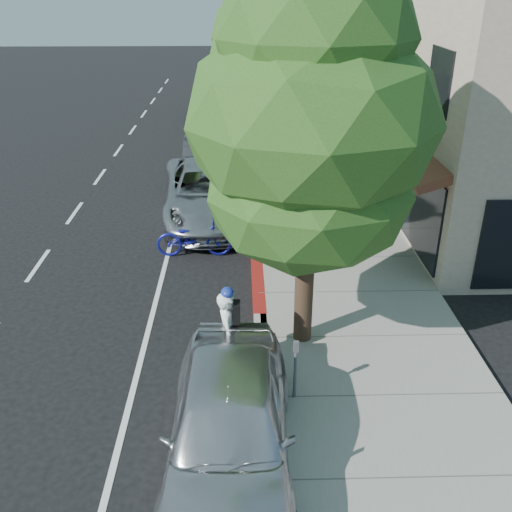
{
  "coord_description": "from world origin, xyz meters",
  "views": [
    {
      "loc": [
        -0.41,
        -12.55,
        7.32
      ],
      "look_at": [
        -0.08,
        -0.33,
        1.35
      ],
      "focal_mm": 40.0,
      "sensor_mm": 36.0,
      "label": 1
    }
  ],
  "objects_px": {
    "street_tree_3": "(267,39)",
    "dark_sedan": "(204,157)",
    "dark_suv_far": "(213,100)",
    "pedestrian": "(308,154)",
    "silver_suv": "(209,192)",
    "cyclist": "(229,334)",
    "bicycle": "(194,238)",
    "white_pickup": "(239,104)",
    "street_tree_4": "(263,38)",
    "street_tree_2": "(274,71)",
    "near_car_a": "(229,424)",
    "street_tree_0": "(311,126)",
    "street_tree_1": "(287,70)",
    "street_tree_5": "(259,20)"
  },
  "relations": [
    {
      "from": "cyclist",
      "to": "street_tree_4",
      "type": "bearing_deg",
      "value": -2.48
    },
    {
      "from": "white_pickup",
      "to": "pedestrian",
      "type": "bearing_deg",
      "value": -83.53
    },
    {
      "from": "street_tree_1",
      "to": "street_tree_5",
      "type": "relative_size",
      "value": 1.01
    },
    {
      "from": "street_tree_5",
      "to": "cyclist",
      "type": "relative_size",
      "value": 4.26
    },
    {
      "from": "street_tree_3",
      "to": "near_car_a",
      "type": "bearing_deg",
      "value": -94.12
    },
    {
      "from": "near_car_a",
      "to": "street_tree_5",
      "type": "bearing_deg",
      "value": 88.78
    },
    {
      "from": "cyclist",
      "to": "bicycle",
      "type": "xyz_separation_m",
      "value": [
        -1.1,
        5.51,
        -0.36
      ]
    },
    {
      "from": "dark_sedan",
      "to": "dark_suv_far",
      "type": "distance_m",
      "value": 11.33
    },
    {
      "from": "pedestrian",
      "to": "silver_suv",
      "type": "bearing_deg",
      "value": 8.33
    },
    {
      "from": "street_tree_2",
      "to": "dark_suv_far",
      "type": "xyz_separation_m",
      "value": [
        -2.94,
        11.5,
        -3.21
      ]
    },
    {
      "from": "street_tree_4",
      "to": "street_tree_2",
      "type": "bearing_deg",
      "value": -90.0
    },
    {
      "from": "street_tree_2",
      "to": "dark_suv_far",
      "type": "height_order",
      "value": "street_tree_2"
    },
    {
      "from": "street_tree_3",
      "to": "dark_sedan",
      "type": "relative_size",
      "value": 1.72
    },
    {
      "from": "street_tree_3",
      "to": "street_tree_4",
      "type": "distance_m",
      "value": 6.02
    },
    {
      "from": "cyclist",
      "to": "white_pickup",
      "type": "distance_m",
      "value": 23.58
    },
    {
      "from": "white_pickup",
      "to": "dark_suv_far",
      "type": "bearing_deg",
      "value": 142.3
    },
    {
      "from": "white_pickup",
      "to": "dark_suv_far",
      "type": "distance_m",
      "value": 1.79
    },
    {
      "from": "street_tree_3",
      "to": "white_pickup",
      "type": "height_order",
      "value": "street_tree_3"
    },
    {
      "from": "street_tree_5",
      "to": "near_car_a",
      "type": "relative_size",
      "value": 1.56
    },
    {
      "from": "street_tree_0",
      "to": "street_tree_3",
      "type": "distance_m",
      "value": 18.0
    },
    {
      "from": "street_tree_5",
      "to": "near_car_a",
      "type": "bearing_deg",
      "value": -92.64
    },
    {
      "from": "white_pickup",
      "to": "near_car_a",
      "type": "relative_size",
      "value": 1.14
    },
    {
      "from": "street_tree_3",
      "to": "near_car_a",
      "type": "distance_m",
      "value": 21.9
    },
    {
      "from": "near_car_a",
      "to": "cyclist",
      "type": "bearing_deg",
      "value": 92.63
    },
    {
      "from": "white_pickup",
      "to": "pedestrian",
      "type": "xyz_separation_m",
      "value": [
        2.72,
        -11.44,
        0.27
      ]
    },
    {
      "from": "street_tree_3",
      "to": "dark_sedan",
      "type": "bearing_deg",
      "value": -115.78
    },
    {
      "from": "street_tree_1",
      "to": "street_tree_0",
      "type": "bearing_deg",
      "value": -90.0
    },
    {
      "from": "street_tree_1",
      "to": "street_tree_5",
      "type": "bearing_deg",
      "value": 90.0
    },
    {
      "from": "silver_suv",
      "to": "dark_suv_far",
      "type": "distance_m",
      "value": 16.01
    },
    {
      "from": "street_tree_1",
      "to": "silver_suv",
      "type": "relative_size",
      "value": 1.24
    },
    {
      "from": "street_tree_0",
      "to": "dark_suv_far",
      "type": "height_order",
      "value": "street_tree_0"
    },
    {
      "from": "street_tree_0",
      "to": "pedestrian",
      "type": "xyz_separation_m",
      "value": [
        1.32,
        11.15,
        -3.74
      ]
    },
    {
      "from": "street_tree_2",
      "to": "silver_suv",
      "type": "relative_size",
      "value": 1.05
    },
    {
      "from": "dark_suv_far",
      "to": "pedestrian",
      "type": "distance_m",
      "value": 13.07
    },
    {
      "from": "street_tree_1",
      "to": "bicycle",
      "type": "distance_m",
      "value": 5.41
    },
    {
      "from": "street_tree_2",
      "to": "cyclist",
      "type": "height_order",
      "value": "street_tree_2"
    },
    {
      "from": "street_tree_5",
      "to": "pedestrian",
      "type": "relative_size",
      "value": 4.11
    },
    {
      "from": "bicycle",
      "to": "street_tree_4",
      "type": "bearing_deg",
      "value": -8.35
    },
    {
      "from": "street_tree_4",
      "to": "near_car_a",
      "type": "height_order",
      "value": "street_tree_4"
    },
    {
      "from": "bicycle",
      "to": "white_pickup",
      "type": "relative_size",
      "value": 0.37
    },
    {
      "from": "dark_sedan",
      "to": "white_pickup",
      "type": "height_order",
      "value": "white_pickup"
    },
    {
      "from": "near_car_a",
      "to": "silver_suv",
      "type": "bearing_deg",
      "value": 95.78
    },
    {
      "from": "bicycle",
      "to": "silver_suv",
      "type": "height_order",
      "value": "silver_suv"
    },
    {
      "from": "street_tree_0",
      "to": "white_pickup",
      "type": "distance_m",
      "value": 22.98
    },
    {
      "from": "cyclist",
      "to": "dark_sedan",
      "type": "xyz_separation_m",
      "value": [
        -1.22,
        13.16,
        -0.17
      ]
    },
    {
      "from": "near_car_a",
      "to": "dark_suv_far",
      "type": "bearing_deg",
      "value": 94.37
    },
    {
      "from": "street_tree_0",
      "to": "street_tree_3",
      "type": "height_order",
      "value": "street_tree_3"
    },
    {
      "from": "street_tree_4",
      "to": "cyclist",
      "type": "relative_size",
      "value": 3.72
    },
    {
      "from": "street_tree_1",
      "to": "street_tree_2",
      "type": "xyz_separation_m",
      "value": [
        0.0,
        6.0,
        -0.89
      ]
    },
    {
      "from": "dark_suv_far",
      "to": "pedestrian",
      "type": "bearing_deg",
      "value": -72.82
    }
  ]
}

